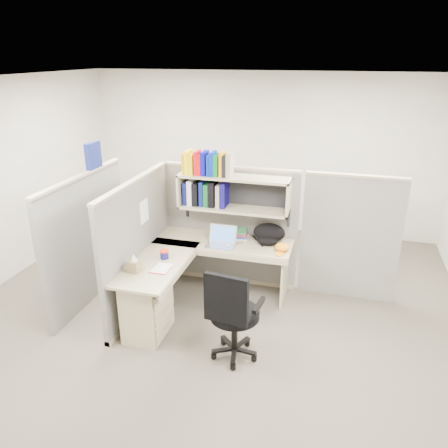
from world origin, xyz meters
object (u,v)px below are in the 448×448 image
(laptop, at_px, (221,237))
(snack_canister, at_px, (164,254))
(task_chair, at_px, (233,328))
(backpack, at_px, (268,234))
(desk, at_px, (169,290))

(laptop, xyz_separation_m, snack_canister, (-0.54, -0.50, -0.07))
(laptop, relative_size, snack_canister, 3.34)
(laptop, bearing_deg, snack_canister, -137.90)
(snack_canister, distance_m, task_chair, 1.24)
(snack_canister, bearing_deg, backpack, 34.97)
(desk, relative_size, backpack, 4.32)
(snack_canister, bearing_deg, task_chair, -32.76)
(backpack, bearing_deg, task_chair, -109.63)
(desk, bearing_deg, task_chair, -26.82)
(laptop, bearing_deg, backpack, 25.31)
(snack_canister, bearing_deg, desk, -58.40)
(snack_canister, xyz_separation_m, task_chair, (0.99, -0.64, -0.41))
(backpack, height_order, snack_canister, backpack)
(snack_canister, relative_size, task_chair, 0.10)
(laptop, bearing_deg, task_chair, -68.84)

